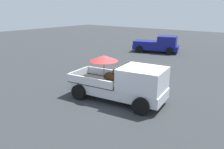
# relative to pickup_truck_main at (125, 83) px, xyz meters

# --- Properties ---
(ground_plane) EXTENTS (80.00, 80.00, 0.00)m
(ground_plane) POSITION_rel_pickup_truck_main_xyz_m (-0.43, -0.06, -0.99)
(ground_plane) COLOR #2D3033
(pickup_truck_main) EXTENTS (5.25, 2.78, 2.29)m
(pickup_truck_main) POSITION_rel_pickup_truck_main_xyz_m (0.00, 0.00, 0.00)
(pickup_truck_main) COLOR black
(pickup_truck_main) RESTS_ON ground
(pickup_truck_red) EXTENTS (5.11, 3.20, 1.80)m
(pickup_truck_red) POSITION_rel_pickup_truck_main_xyz_m (-4.67, 13.25, -0.12)
(pickup_truck_red) COLOR black
(pickup_truck_red) RESTS_ON ground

